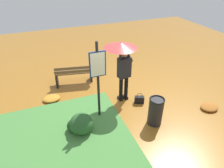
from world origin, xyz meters
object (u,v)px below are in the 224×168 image
Objects in this scene: info_sign_post at (98,73)px; park_bench at (74,74)px; handbag at (139,100)px; person_with_umbrella at (122,57)px; trash_bin at (156,111)px.

park_bench is at bearing -82.55° from info_sign_post.
park_bench is at bearing -49.47° from handbag.
handbag is (-0.49, 0.35, -1.42)m from person_with_umbrella.
trash_bin reaches higher than handbag.
person_with_umbrella is at bearing -35.91° from handbag.
info_sign_post is at bearing 6.13° from handbag.
trash_bin is at bearing 87.34° from handbag.
info_sign_post is at bearing -32.02° from trash_bin.
person_with_umbrella is at bearing -151.13° from info_sign_post.
info_sign_post reaches higher than park_bench.
info_sign_post is 2.76× the size of trash_bin.
person_with_umbrella reaches higher than handbag.
person_with_umbrella reaches higher than trash_bin.
trash_bin is (0.05, 0.99, 0.29)m from handbag.
info_sign_post is 1.92m from handbag.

